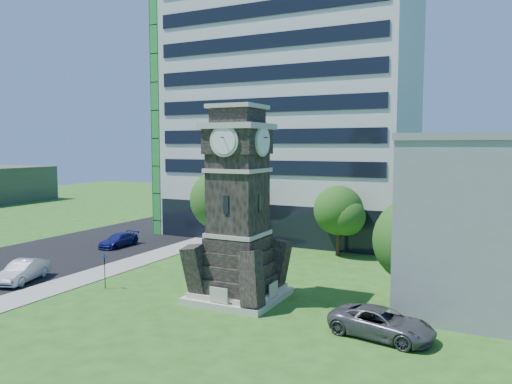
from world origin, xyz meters
The scene contains 14 objects.
ground centered at (0.00, 0.00, 0.00)m, with size 160.00×160.00×0.00m, color #285719.
sidewalk centered at (-9.50, 5.00, 0.03)m, with size 3.00×70.00×0.06m, color gray.
street centered at (-18.00, 5.00, 0.01)m, with size 14.00×80.00×0.02m, color black.
clock_tower centered at (3.00, 2.00, 5.28)m, with size 5.40×5.40×12.22m.
office_tall centered at (-3.20, 25.84, 14.22)m, with size 26.20×15.11×28.60m.
car_street_mid centered at (-12.71, -1.35, 0.77)m, with size 1.62×4.65×1.53m, color #A5A7AD.
car_street_north centered at (-15.14, 11.28, 0.64)m, with size 1.79×4.39×1.28m, color navy.
car_east_lot centered at (12.59, -0.41, 0.74)m, with size 2.46×5.33×1.48m, color #4D4D52.
park_bench centered at (2.93, 0.15, 0.54)m, with size 1.99×0.53×1.03m.
street_sign centered at (-6.24, -0.03, 1.47)m, with size 0.56×0.06×2.35m.
tree_nw centered at (-6.98, 16.86, 4.22)m, with size 6.50×5.91×7.35m.
tree_nc centered at (-3.94, 14.84, 3.83)m, with size 4.66×4.24×6.11m.
tree_ne centered at (5.00, 17.03, 3.87)m, with size 4.81×4.37×6.22m.
tree_east centered at (13.54, 4.64, 4.04)m, with size 5.65×5.13×6.78m.
Camera 1 is at (17.75, -25.29, 9.72)m, focal length 35.00 mm.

